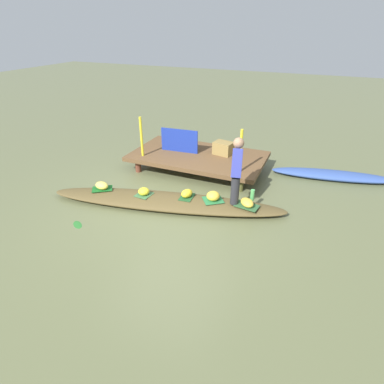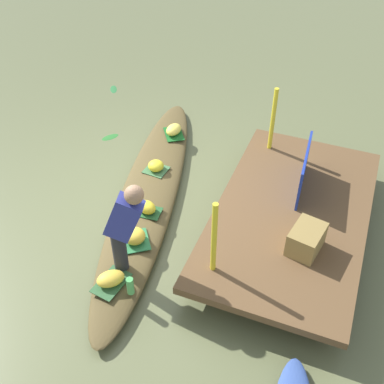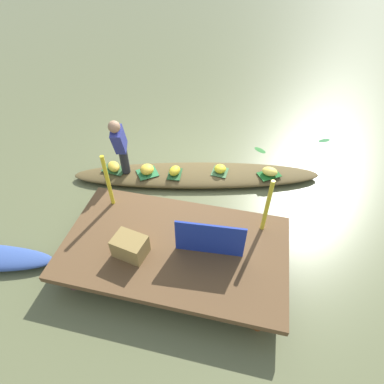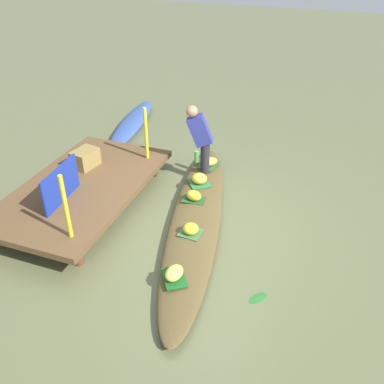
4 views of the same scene
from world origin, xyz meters
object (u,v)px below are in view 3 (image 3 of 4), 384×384
Objects in this scene: market_banner at (210,239)px; banana_bunch_0 at (114,166)px; banana_bunch_1 at (147,169)px; banana_bunch_3 at (220,169)px; banana_bunch_2 at (175,171)px; vendor_person at (120,144)px; water_bottle at (106,173)px; produce_crate at (130,246)px; banana_bunch_4 at (270,171)px; vendor_boat at (197,175)px.

banana_bunch_0 is at bearing -41.21° from market_banner.
banana_bunch_3 is at bearing -165.68° from banana_bunch_1.
banana_bunch_1 is at bearing -52.25° from market_banner.
banana_bunch_2 is 0.27× the size of market_banner.
vendor_person reaches higher than water_bottle.
banana_bunch_0 is at bearing -59.62° from produce_crate.
market_banner is at bearing 140.95° from vendor_person.
banana_bunch_4 is at bearing -127.33° from produce_crate.
banana_bunch_3 is (-2.00, -0.38, 0.00)m from banana_bunch_0.
banana_bunch_2 is (-0.52, -0.09, -0.01)m from banana_bunch_1.
water_bottle is at bearing 82.81° from banana_bunch_0.
vendor_boat is 5.03× the size of market_banner.
banana_bunch_4 is at bearing 175.55° from vendor_boat.
vendor_boat is 18.36× the size of banana_bunch_2.
banana_bunch_2 is 0.21× the size of vendor_person.
water_bottle reaches higher than banana_bunch_0.
vendor_person is 0.68m from water_bottle.
banana_bunch_3 is 0.77× the size of banana_bunch_4.
vendor_person is 2.01m from produce_crate.
banana_bunch_0 is 0.70× the size of produce_crate.
banana_bunch_3 is 0.93m from banana_bunch_4.
banana_bunch_3 is 2.05m from market_banner.
banana_bunch_3 is at bearing -89.92° from market_banner.
water_bottle is 1.99m from produce_crate.
water_bottle is at bearing 6.43° from vendor_boat.
vendor_person is at bearing 161.49° from banana_bunch_0.
banana_bunch_2 is 1.15× the size of water_bottle.
banana_bunch_1 is 2.27m from market_banner.
water_bottle is at bearing 23.52° from banana_bunch_1.
banana_bunch_2 is 0.89× the size of banana_bunch_4.
vendor_boat is at bearing -155.86° from banana_bunch_2.
vendor_boat is 0.48m from banana_bunch_3.
banana_bunch_0 is at bearing 6.26° from banana_bunch_2.
market_banner is at bearing 94.10° from vendor_boat.
market_banner reaches higher than banana_bunch_4.
banana_bunch_4 is 3.06m from water_bottle.
vendor_person reaches higher than market_banner.
water_bottle is (2.96, 0.77, 0.03)m from banana_bunch_4.
banana_bunch_4 is (-2.93, -0.51, 0.00)m from banana_bunch_0.
banana_bunch_1 is at bearing 9.77° from banana_bunch_2.
banana_bunch_0 is 0.25× the size of vendor_person.
vendor_person reaches higher than vendor_boat.
banana_bunch_0 is 2.73m from market_banner.
market_banner is at bearing 132.02° from banana_bunch_1.
market_banner reaches higher than banana_bunch_0.
banana_bunch_1 is at bearing -76.98° from produce_crate.
banana_bunch_2 is at bearing 11.12° from vendor_boat.
water_bottle reaches higher than banana_bunch_3.
produce_crate is (-0.83, 1.79, -0.35)m from vendor_person.
banana_bunch_4 is at bearing -170.16° from banana_bunch_0.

